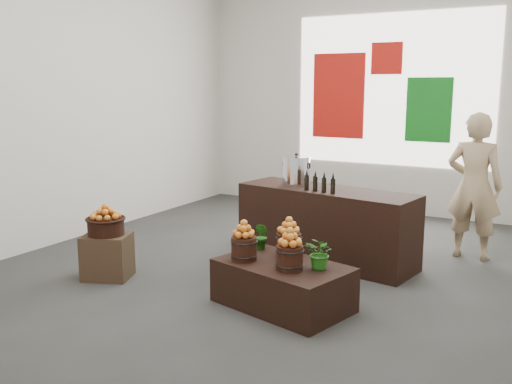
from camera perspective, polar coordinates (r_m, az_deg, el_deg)
The scene contains 22 objects.
ground at distance 6.71m, azimuth 1.88°, elevation -7.44°, with size 7.00×7.00×0.00m, color #333331.
back_wall at distance 9.62m, azimuth 11.72°, elevation 9.95°, with size 6.00×0.04×4.00m, color beige.
back_opening at distance 9.52m, azimuth 13.43°, elevation 9.88°, with size 3.20×0.02×2.40m, color white.
deco_red_left at distance 9.80m, azimuth 8.25°, elevation 9.48°, with size 0.90×0.04×1.40m, color #B7150E.
deco_green_right at distance 9.37m, azimuth 16.89°, elevation 7.86°, with size 0.70×0.04×1.00m, color #106A18.
deco_red_upper at distance 9.54m, azimuth 12.95°, elevation 12.90°, with size 0.50×0.04×0.50m, color #B7150E.
crate at distance 6.46m, azimuth -14.64°, elevation -6.24°, with size 0.49×0.40×0.49m, color #472E21.
wicker_basket at distance 6.37m, azimuth -14.78°, elevation -3.38°, with size 0.39×0.39×0.18m, color black.
apples_in_basket at distance 6.34m, azimuth -14.85°, elevation -1.89°, with size 0.30×0.30×0.16m, color #A60518, non-canonical shape.
display_table at distance 5.49m, azimuth 2.70°, elevation -9.28°, with size 1.23×0.76×0.43m, color black.
apple_bucket_front_left at distance 5.49m, azimuth -1.21°, elevation -5.67°, with size 0.25×0.25×0.23m, color black.
apples_in_bucket_front_left at distance 5.44m, azimuth -1.22°, elevation -3.69°, with size 0.18×0.18×0.17m, color #A60518, non-canonical shape.
apple_bucket_front_right at distance 5.22m, azimuth 3.39°, elevation -6.58°, with size 0.25×0.25×0.23m, color black.
apples_in_bucket_front_right at distance 5.16m, azimuth 3.42°, elevation -4.50°, with size 0.18×0.18×0.17m, color #A60518, non-canonical shape.
apple_bucket_rear at distance 5.63m, azimuth 3.30°, elevation -5.28°, with size 0.25×0.25×0.23m, color black.
apples_in_bucket_rear at distance 5.58m, azimuth 3.32°, elevation -3.35°, with size 0.18×0.18×0.17m, color #A60518, non-canonical shape.
herb_garnish_right at distance 5.25m, azimuth 6.50°, elevation -6.09°, with size 0.27×0.23×0.30m, color #1C5D13.
herb_garnish_left at distance 5.82m, azimuth 0.58°, elevation -4.46°, with size 0.15×0.12×0.28m, color #1C5D13.
counter at distance 6.85m, azimuth 7.03°, elevation -3.31°, with size 2.15×0.68×0.88m, color black.
stock_pot_left at distance 6.96m, azimuth 4.05°, elevation 2.05°, with size 0.33×0.33×0.33m, color silver.
oil_cruets at distance 6.56m, azimuth 6.17°, elevation 1.09°, with size 0.31×0.06×0.24m, color black, non-canonical shape.
shopper at distance 7.31m, azimuth 20.98°, elevation 0.54°, with size 0.65×0.43×1.78m, color #A08662.
Camera 1 is at (2.92, -5.67, 2.08)m, focal length 40.00 mm.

